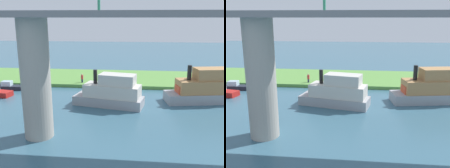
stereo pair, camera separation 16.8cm
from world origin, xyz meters
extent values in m
plane|color=#386075|center=(0.00, 0.00, 0.00)|extent=(160.00, 160.00, 0.00)
cube|color=#5B9342|center=(0.00, -6.00, 0.25)|extent=(80.00, 12.00, 0.50)
cylinder|color=#9E998E|center=(5.37, 16.72, 5.18)|extent=(2.52, 2.52, 10.35)
cube|color=slate|center=(5.37, 16.72, 10.60)|extent=(73.11, 4.00, 0.50)
cylinder|color=#2D334C|center=(5.38, -1.44, 0.78)|extent=(0.29, 0.29, 0.55)
cylinder|color=red|center=(5.38, -1.44, 1.35)|extent=(0.51, 0.51, 0.60)
sphere|color=tan|center=(5.38, -1.44, 1.77)|extent=(0.24, 0.24, 0.24)
cylinder|color=brown|center=(3.22, -1.84, 0.98)|extent=(0.20, 0.20, 0.97)
cube|color=#99999E|center=(0.18, 7.60, 0.56)|extent=(8.78, 4.45, 1.12)
cube|color=beige|center=(-0.27, 7.69, 1.86)|extent=(7.08, 3.84, 1.49)
cube|color=beige|center=(-0.91, 7.83, 3.26)|extent=(4.54, 2.94, 1.30)
cylinder|color=black|center=(1.83, 7.26, 3.45)|extent=(0.47, 0.47, 1.68)
cube|color=#D84C2D|center=(2.37, 7.14, 1.54)|extent=(1.80, 1.95, 0.84)
cube|color=#99999E|center=(-11.43, 5.07, 0.61)|extent=(9.60, 4.59, 1.23)
cube|color=#B27F4C|center=(-11.94, 4.98, 2.05)|extent=(7.73, 3.98, 1.64)
cube|color=#B27F4C|center=(-12.64, 4.86, 3.58)|extent=(4.94, 3.08, 1.43)
cylinder|color=black|center=(-9.61, 5.38, 3.79)|extent=(0.51, 0.51, 1.84)
cube|color=#D84C2D|center=(-9.01, 5.49, 1.69)|extent=(1.93, 2.09, 0.92)
cube|color=#195199|center=(1.40, 3.26, 0.33)|extent=(4.24, 1.64, 0.65)
cube|color=silver|center=(1.96, 3.24, 1.02)|extent=(1.55, 1.25, 0.75)
cube|color=#1E232D|center=(15.46, 2.02, 0.30)|extent=(3.95, 1.62, 0.60)
cube|color=silver|center=(15.97, 2.05, 0.94)|extent=(1.46, 1.19, 0.69)
sphere|color=orange|center=(5.65, 15.81, 0.25)|extent=(0.50, 0.50, 0.50)
camera|label=1|loc=(-3.27, 37.43, 10.30)|focal=41.56mm
camera|label=2|loc=(-3.44, 37.41, 10.30)|focal=41.56mm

